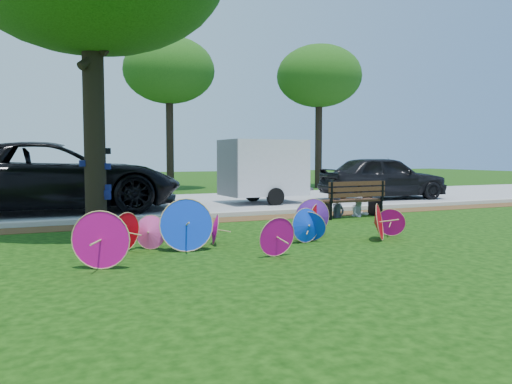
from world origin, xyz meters
The scene contains 12 objects.
ground centered at (0.00, 0.00, 0.00)m, with size 90.00×90.00×0.00m, color black.
mulch_strip centered at (0.00, 4.50, 0.01)m, with size 90.00×1.00×0.01m, color #472D16.
curb centered at (0.00, 5.20, 0.06)m, with size 90.00×0.30×0.12m, color #B7B5AD.
street centered at (0.00, 9.35, 0.01)m, with size 90.00×8.00×0.01m, color gray.
parasol_pile centered at (-0.29, 0.69, 0.38)m, with size 6.56×2.02×0.95m.
black_van centered at (-3.35, 8.22, 1.03)m, with size 3.43×7.44×2.07m, color black.
dark_pickup centered at (8.42, 7.99, 0.84)m, with size 1.98×4.91×1.67m, color black.
cargo_trailer centered at (3.49, 8.25, 1.26)m, with size 2.75×1.74×2.52m, color silver.
park_bench centered at (4.03, 3.72, 0.49)m, with size 1.87×0.71×0.98m, color black, non-canonical shape.
person_left centered at (3.68, 3.77, 0.60)m, with size 0.44×0.29×1.20m, color #323745.
person_right centered at (4.38, 3.77, 0.57)m, with size 0.55×0.43×1.14m, color silver.
bg_trees centered at (1.01, 15.25, 5.77)m, with size 22.90×6.42×7.40m.
Camera 1 is at (-3.68, -7.67, 1.66)m, focal length 35.00 mm.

